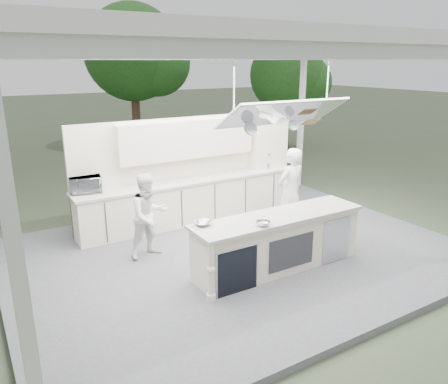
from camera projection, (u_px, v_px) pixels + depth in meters
ground at (239, 257)px, 8.18m from camera, size 90.00×90.00×0.00m
stage_deck at (239, 254)px, 8.16m from camera, size 8.00×6.00×0.12m
tent at (241, 49)px, 7.10m from camera, size 8.20×6.20×3.86m
demo_island at (277, 242)px, 7.35m from camera, size 3.10×0.79×0.95m
back_counter at (192, 200)px, 9.56m from camera, size 5.08×0.72×0.95m
back_wall_unit at (204, 152)px, 9.67m from camera, size 5.05×0.48×2.25m
tree_cluster at (82, 68)px, 15.15m from camera, size 19.55×9.40×5.85m
head_chef at (290, 192)px, 8.75m from camera, size 0.70×0.52×1.77m
sous_chef at (149, 216)px, 7.75m from camera, size 0.83×0.69×1.54m
toaster_oven at (85, 184)px, 8.43m from camera, size 0.65×0.50×0.33m
bowl_large at (203, 223)px, 6.78m from camera, size 0.30×0.30×0.07m
bowl_small at (263, 223)px, 6.76m from camera, size 0.30×0.30×0.07m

